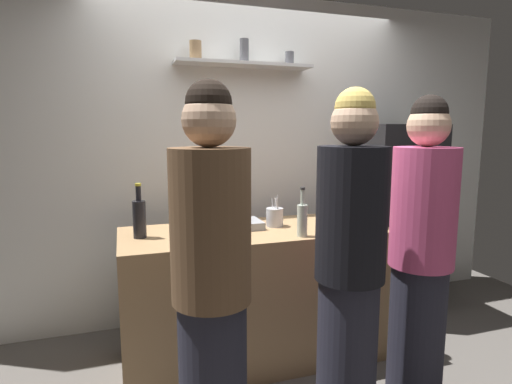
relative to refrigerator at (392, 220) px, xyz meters
The scene contains 11 objects.
back_wall_assembly 1.30m from the refrigerator, 160.47° to the left, with size 4.80×0.32×2.60m.
refrigerator is the anchor object (origin of this frame).
counter 1.42m from the refrigerator, 165.27° to the right, with size 1.75×0.70×0.89m, color #9E7A51.
baking_pan 1.48m from the refrigerator, 169.00° to the right, with size 0.34×0.24×0.05m, color gray.
utensil_holder 1.23m from the refrigerator, 165.50° to the right, with size 0.12×0.12×0.21m.
wine_bottle_dark_glass 2.11m from the refrigerator, behind, with size 0.08×0.08×0.34m.
wine_bottle_pale_glass 1.29m from the refrigerator, 151.15° to the right, with size 0.06×0.06×0.31m.
water_bottle_plastic 0.80m from the refrigerator, 132.48° to the right, with size 0.09×0.09×0.25m.
person_brown_jacket 2.20m from the refrigerator, 145.80° to the right, with size 0.34×0.34×1.74m.
person_blonde 1.63m from the refrigerator, 133.38° to the right, with size 0.34×0.34×1.74m.
person_pink_top 1.28m from the refrigerator, 119.79° to the right, with size 0.34×0.34×1.72m.
Camera 1 is at (-1.03, -2.04, 1.54)m, focal length 28.99 mm.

